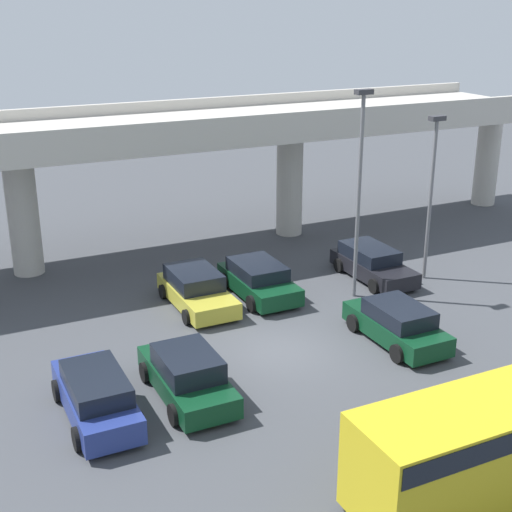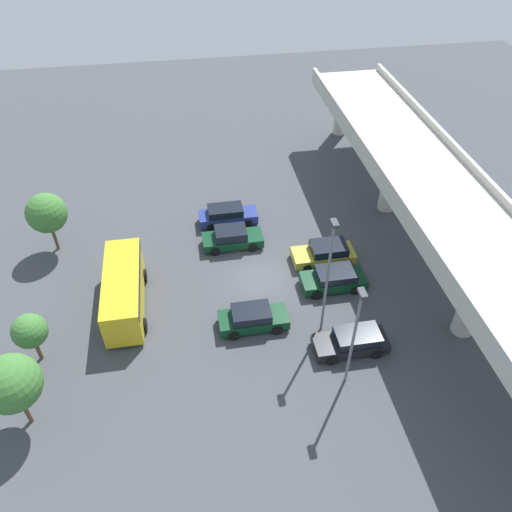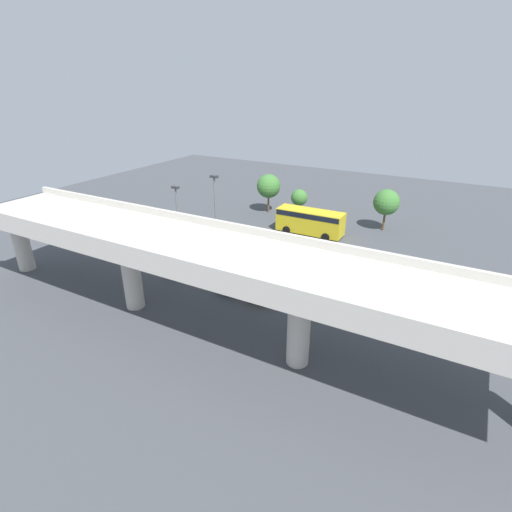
# 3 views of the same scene
# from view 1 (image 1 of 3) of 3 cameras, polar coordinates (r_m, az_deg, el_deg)

# --- Properties ---
(ground_plane) EXTENTS (89.07, 89.07, 0.00)m
(ground_plane) POSITION_cam_1_polar(r_m,az_deg,el_deg) (25.85, 1.90, -7.60)
(ground_plane) COLOR #424449
(highway_overpass) EXTENTS (42.25, 6.71, 7.03)m
(highway_overpass) POSITION_cam_1_polar(r_m,az_deg,el_deg) (34.59, -7.34, 9.18)
(highway_overpass) COLOR #BCB7AD
(highway_overpass) RESTS_ON ground_plane
(parked_car_0) EXTENTS (2.00, 4.66, 1.54)m
(parked_car_0) POSITION_cam_1_polar(r_m,az_deg,el_deg) (22.22, -12.68, -10.83)
(parked_car_0) COLOR navy
(parked_car_0) RESTS_ON ground_plane
(parked_car_1) EXTENTS (2.12, 4.59, 1.55)m
(parked_car_1) POSITION_cam_1_polar(r_m,az_deg,el_deg) (22.90, -5.52, -9.48)
(parked_car_1) COLOR #0C381E
(parked_car_1) RESTS_ON ground_plane
(parked_car_2) EXTENTS (2.22, 4.58, 1.48)m
(parked_car_2) POSITION_cam_1_polar(r_m,az_deg,el_deg) (29.32, -4.80, -2.69)
(parked_car_2) COLOR gold
(parked_car_2) RESTS_ON ground_plane
(parked_car_3) EXTENTS (2.22, 4.48, 1.46)m
(parked_car_3) POSITION_cam_1_polar(r_m,az_deg,el_deg) (30.23, 0.20, -1.89)
(parked_car_3) COLOR #0C381E
(parked_car_3) RESTS_ON ground_plane
(parked_car_4) EXTENTS (2.08, 4.46, 1.49)m
(parked_car_4) POSITION_cam_1_polar(r_m,az_deg,el_deg) (26.71, 11.20, -5.34)
(parked_car_4) COLOR #0C381E
(parked_car_4) RESTS_ON ground_plane
(parked_car_5) EXTENTS (2.09, 4.55, 1.42)m
(parked_car_5) POSITION_cam_1_polar(r_m,az_deg,el_deg) (32.54, 9.29, -0.59)
(parked_car_5) COLOR black
(parked_car_5) RESTS_ON ground_plane
(shuttle_bus) EXTENTS (7.49, 2.65, 2.78)m
(shuttle_bus) POSITION_cam_1_polar(r_m,az_deg,el_deg) (19.14, 18.37, -13.68)
(shuttle_bus) COLOR gold
(shuttle_bus) RESTS_ON ground_plane
(lamp_post_near_aisle) EXTENTS (0.70, 0.35, 7.31)m
(lamp_post_near_aisle) POSITION_cam_1_polar(r_m,az_deg,el_deg) (31.96, 13.87, 5.54)
(lamp_post_near_aisle) COLOR slate
(lamp_post_near_aisle) RESTS_ON ground_plane
(lamp_post_mid_lot) EXTENTS (0.70, 0.35, 8.65)m
(lamp_post_mid_lot) POSITION_cam_1_polar(r_m,az_deg,el_deg) (29.13, 8.28, 5.96)
(lamp_post_mid_lot) COLOR slate
(lamp_post_mid_lot) RESTS_ON ground_plane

